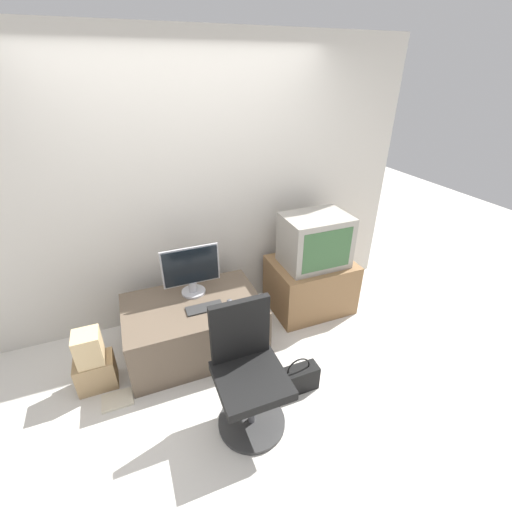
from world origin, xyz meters
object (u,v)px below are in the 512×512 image
Objects in this scene: main_monitor at (191,271)px; crt_tv at (315,241)px; mouse at (229,301)px; office_chair at (248,375)px; handbag at (298,379)px; keyboard at (205,308)px; book at (118,400)px; cardboard_box_lower at (96,372)px.

crt_tv reaches higher than main_monitor.
mouse is 0.05× the size of office_chair.
crt_tv is 1.32m from handbag.
office_chair is (-0.11, -0.75, -0.09)m from mouse.
crt_tv is (1.20, 0.26, 0.30)m from keyboard.
main_monitor is 1.07m from office_chair.
office_chair reaches higher than keyboard.
book is (-1.37, 0.42, -0.10)m from handbag.
main_monitor is at bearing 17.71° from cardboard_box_lower.
mouse is 0.22× the size of book.
main_monitor is at bearing 97.32° from keyboard.
keyboard is at bearing -179.84° from mouse.
cardboard_box_lower is 1.63m from handbag.
main_monitor reaches higher than cardboard_box_lower.
crt_tv is at bearing 42.78° from office_chair.
crt_tv is (1.23, -0.01, 0.08)m from main_monitor.
mouse is at bearing -165.25° from crt_tv.
main_monitor is 9.74× the size of mouse.
keyboard is at bearing 17.06° from book.
mouse is 0.85m from handbag.
book is (-0.91, 0.50, -0.42)m from office_chair.
crt_tv is at bearing 7.31° from cardboard_box_lower.
mouse is at bearing 81.42° from office_chair.
office_chair reaches higher than handbag.
mouse is 1.17m from book.
book is (0.13, -0.23, -0.12)m from cardboard_box_lower.
mouse is 0.16× the size of handbag.
crt_tv is 1.88× the size of handbag.
mouse is at bearing -46.49° from main_monitor.
crt_tv is 1.53m from office_chair.
main_monitor is 1.71× the size of cardboard_box_lower.
cardboard_box_lower is at bearing -162.29° from main_monitor.
handbag is at bearing -124.37° from crt_tv.
mouse is at bearing 0.16° from keyboard.
handbag is 1.43m from book.
main_monitor is 0.35m from keyboard.
keyboard reaches higher than cardboard_box_lower.
mouse reaches higher than cardboard_box_lower.
cardboard_box_lower is at bearing -172.69° from crt_tv.
keyboard is 0.98m from book.
cardboard_box_lower reaches higher than book.
crt_tv is at bearing 55.63° from handbag.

